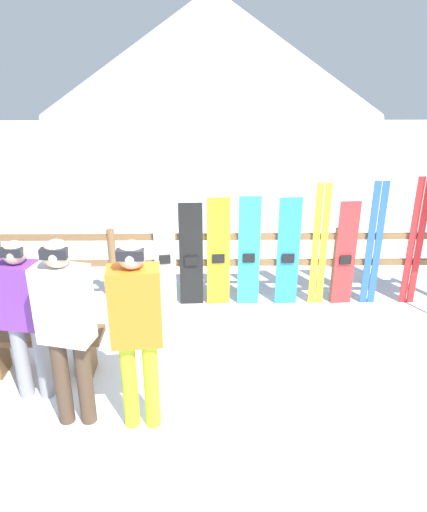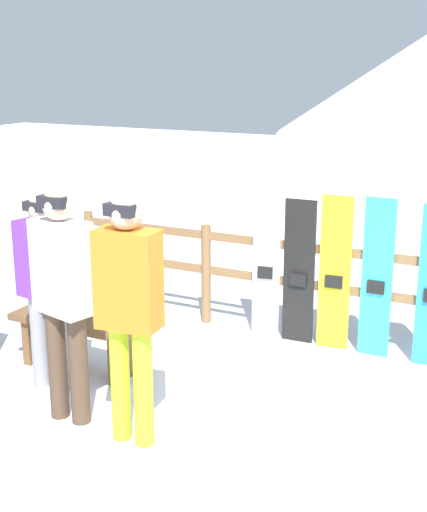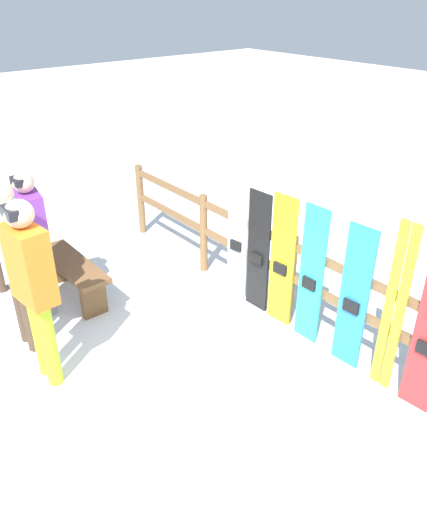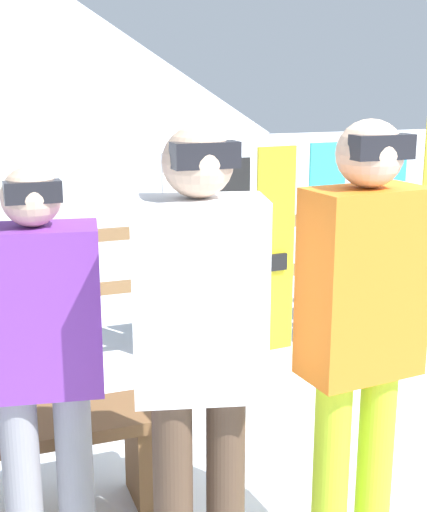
{
  "view_description": "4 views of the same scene",
  "coord_description": "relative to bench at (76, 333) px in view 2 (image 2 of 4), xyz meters",
  "views": [
    {
      "loc": [
        -0.22,
        -4.2,
        3.24
      ],
      "look_at": [
        -0.16,
        0.9,
        1.09
      ],
      "focal_mm": 35.0,
      "sensor_mm": 36.0,
      "label": 1
    },
    {
      "loc": [
        1.82,
        -4.41,
        2.7
      ],
      "look_at": [
        -0.89,
        0.87,
        1.05
      ],
      "focal_mm": 50.0,
      "sensor_mm": 36.0,
      "label": 2
    },
    {
      "loc": [
        2.98,
        -1.66,
        3.32
      ],
      "look_at": [
        -0.18,
        0.96,
        1.08
      ],
      "focal_mm": 35.0,
      "sensor_mm": 36.0,
      "label": 3
    },
    {
      "loc": [
        -2.19,
        -2.67,
        1.97
      ],
      "look_at": [
        -0.83,
        1.07,
        0.96
      ],
      "focal_mm": 50.0,
      "sensor_mm": 36.0,
      "label": 4
    }
  ],
  "objects": [
    {
      "name": "snowboard_cyan",
      "position": [
        2.27,
        1.53,
        0.4
      ],
      "size": [
        0.28,
        0.06,
        1.51
      ],
      "color": "#2DBFCC",
      "rests_on": "ground"
    },
    {
      "name": "person_purple",
      "position": [
        0.01,
        -0.38,
        0.6
      ],
      "size": [
        0.49,
        0.32,
        1.66
      ],
      "color": "gray",
      "rests_on": "ground"
    },
    {
      "name": "snowboard_white",
      "position": [
        1.17,
        1.53,
        0.38
      ],
      "size": [
        0.27,
        0.09,
        1.48
      ],
      "color": "white",
      "rests_on": "ground"
    },
    {
      "name": "fence",
      "position": [
        1.96,
        1.59,
        0.29
      ],
      "size": [
        6.06,
        0.1,
        1.05
      ],
      "color": "brown",
      "rests_on": "ground"
    },
    {
      "name": "person_white",
      "position": [
        0.51,
        -0.76,
        0.71
      ],
      "size": [
        0.5,
        0.35,
        1.82
      ],
      "color": "#4C3828",
      "rests_on": "ground"
    },
    {
      "name": "person_orange",
      "position": [
        1.12,
        -0.81,
        0.72
      ],
      "size": [
        0.46,
        0.28,
        1.83
      ],
      "color": "#B7D826",
      "rests_on": "ground"
    },
    {
      "name": "snowboard_yellow",
      "position": [
        1.87,
        1.53,
        0.39
      ],
      "size": [
        0.3,
        0.07,
        1.49
      ],
      "color": "yellow",
      "rests_on": "ground"
    },
    {
      "name": "bench",
      "position": [
        0.0,
        0.0,
        0.0
      ],
      "size": [
        1.26,
        0.36,
        0.49
      ],
      "color": "brown",
      "rests_on": "ground"
    },
    {
      "name": "snowboard_black_stripe",
      "position": [
        1.51,
        1.53,
        0.35
      ],
      "size": [
        0.31,
        0.06,
        1.42
      ],
      "color": "black",
      "rests_on": "ground"
    },
    {
      "name": "ground_plane",
      "position": [
        1.96,
        -0.29,
        -0.35
      ],
      "size": [
        40.0,
        40.0,
        0.0
      ],
      "primitive_type": "plane",
      "color": "white"
    }
  ]
}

